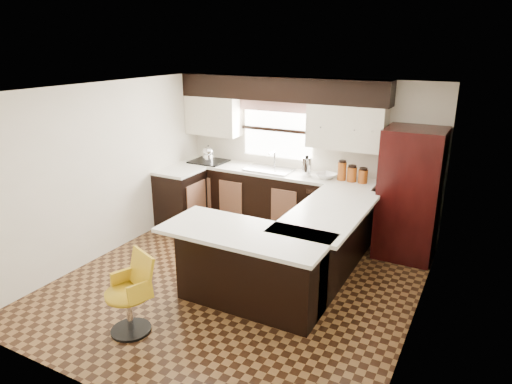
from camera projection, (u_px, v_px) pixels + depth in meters
The scene contains 30 objects.
floor at pixel (238, 283), 5.77m from camera, with size 4.40×4.40×0.00m, color #49301A.
ceiling at pixel (235, 90), 5.02m from camera, with size 4.40×4.40×0.00m, color silver.
wall_back at pixel (306, 154), 7.24m from camera, with size 4.40×4.40×0.00m, color beige.
wall_front at pixel (94, 272), 3.55m from camera, with size 4.40×4.40×0.00m, color beige.
wall_left at pixel (106, 170), 6.33m from camera, with size 4.40×4.40×0.00m, color beige.
wall_right at pixel (422, 225), 4.46m from camera, with size 4.40×4.40×0.00m, color beige.
base_cab_back at pixel (272, 200), 7.42m from camera, with size 3.30×0.60×0.90m, color black.
base_cab_left at pixel (181, 199), 7.48m from camera, with size 0.60×0.70×0.90m, color black.
counter_back at pixel (272, 172), 7.27m from camera, with size 3.30×0.60×0.04m, color silver.
counter_left at pixel (179, 171), 7.33m from camera, with size 0.60×0.70×0.04m, color silver.
soffit at pixel (280, 89), 6.95m from camera, with size 3.40×0.35×0.36m, color black.
upper_cab_left at pixel (214, 116), 7.65m from camera, with size 0.94×0.35×0.64m, color beige.
upper_cab_right at pixel (347, 127), 6.63m from camera, with size 1.14×0.35×0.64m, color beige.
window_pane at pixel (278, 130), 7.33m from camera, with size 1.20×0.02×0.90m, color white.
valance at pixel (277, 106), 7.18m from camera, with size 1.30×0.06×0.18m, color #D19B93.
sink at pixel (269, 170), 7.27m from camera, with size 0.75×0.45×0.03m, color #B2B2B7.
dishwasher at pixel (324, 217), 6.75m from camera, with size 0.58×0.03×0.78m, color black.
cooktop at pixel (209, 161), 7.78m from camera, with size 0.58×0.50×0.03m, color black.
peninsula_long at pixel (324, 246), 5.75m from camera, with size 0.60×1.95×0.90m, color black.
peninsula_return at pixel (250, 269), 5.17m from camera, with size 1.65×0.60×0.90m, color black.
counter_pen_long at pixel (329, 212), 5.58m from camera, with size 0.84×1.95×0.04m, color silver.
counter_pen_return at pixel (245, 233), 4.95m from camera, with size 1.89×0.84×0.04m, color silver.
refrigerator at pixel (410, 194), 6.27m from camera, with size 0.78×0.75×1.82m, color black.
bar_chair at pixel (128, 295), 4.67m from camera, with size 0.46×0.46×0.86m, color gold, non-canonical shape.
kettle at pixel (208, 153), 7.74m from camera, with size 0.20×0.20×0.27m, color silver, non-canonical shape.
percolator at pixel (307, 167), 6.97m from camera, with size 0.14×0.14×0.28m, color silver.
mixing_bowl at pixel (326, 176), 6.85m from camera, with size 0.30×0.30×0.07m, color white.
canister_large at pixel (342, 171), 6.74m from camera, with size 0.13×0.13×0.27m, color #8D4212.
canister_med at pixel (352, 174), 6.68m from camera, with size 0.14×0.14×0.21m, color #8D4212.
canister_small at pixel (363, 176), 6.61m from camera, with size 0.14×0.14×0.20m, color #8D4212.
Camera 1 is at (2.61, -4.41, 2.90)m, focal length 32.00 mm.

